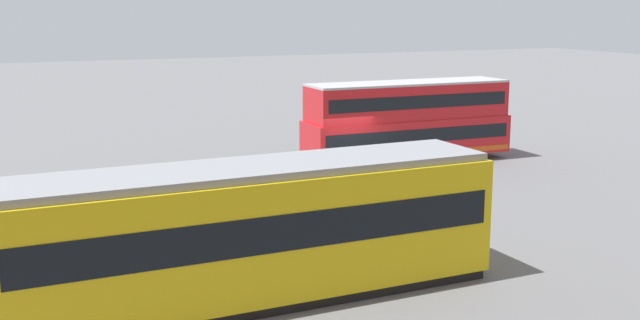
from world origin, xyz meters
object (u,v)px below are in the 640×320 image
Objects in this scene: double_decker_bus at (408,121)px; info_sign at (213,191)px; tram_yellow at (256,230)px; pedestrian_near_railing at (371,193)px; pedestrian_crossing at (452,196)px.

double_decker_bus is 4.06× the size of info_sign.
double_decker_bus is 18.36m from tram_yellow.
pedestrian_near_railing is (6.38, 8.31, -0.96)m from double_decker_bus.
info_sign reaches higher than pedestrian_near_railing.
pedestrian_near_railing is at bearing -175.53° from info_sign.
pedestrian_crossing is at bearing 143.93° from pedestrian_near_railing.
info_sign is (5.74, 0.45, 0.73)m from pedestrian_near_railing.
pedestrian_crossing is at bearing -156.48° from tram_yellow.
pedestrian_crossing is (4.16, 9.93, -0.95)m from double_decker_bus.
pedestrian_near_railing is at bearing 52.48° from double_decker_bus.
info_sign is at bearing -93.51° from tram_yellow.
tram_yellow is 7.19× the size of pedestrian_crossing.
pedestrian_near_railing is (-6.03, -5.21, -0.81)m from tram_yellow.
tram_yellow is 4.77m from info_sign.
info_sign is (-0.29, -4.76, -0.08)m from tram_yellow.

